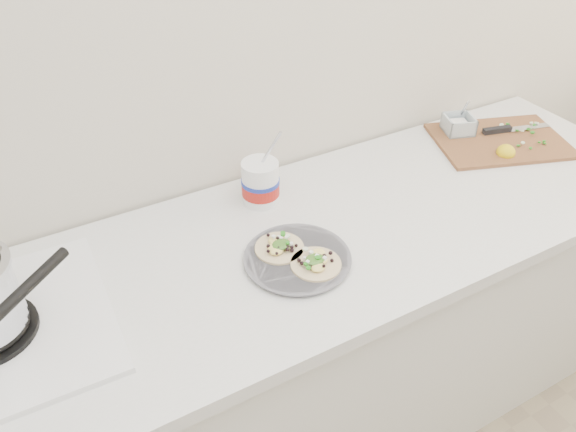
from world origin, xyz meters
TOP-DOWN VIEW (x-y plane):
  - counter at (0.00, 1.43)m, footprint 2.44×0.66m
  - taco_plate at (0.04, 1.34)m, footprint 0.26×0.26m
  - tub at (0.08, 1.61)m, footprint 0.10×0.10m
  - cutboard at (0.90, 1.53)m, footprint 0.48×0.41m

SIDE VIEW (x-z plane):
  - counter at x=0.00m, z-range 0.00..0.90m
  - cutboard at x=0.90m, z-range 0.88..0.95m
  - taco_plate at x=0.04m, z-range 0.90..0.94m
  - tub at x=0.08m, z-range 0.85..1.09m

